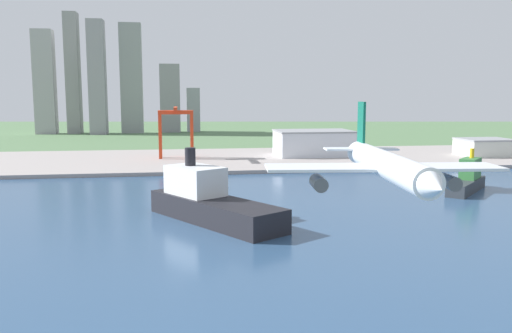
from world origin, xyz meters
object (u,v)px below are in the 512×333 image
at_px(cargo_ship, 209,202).
at_px(warehouse_annex, 485,147).
at_px(airplane_landing, 387,166).
at_px(warehouse_main, 313,143).
at_px(port_crane_red, 176,121).
at_px(container_barge, 468,180).

height_order(cargo_ship, warehouse_annex, cargo_ship).
height_order(airplane_landing, warehouse_annex, airplane_landing).
bearing_deg(warehouse_annex, warehouse_main, 170.10).
bearing_deg(airplane_landing, port_crane_red, 96.78).
bearing_deg(port_crane_red, cargo_ship, -86.08).
relative_size(container_barge, port_crane_red, 0.97).
distance_m(airplane_landing, cargo_ship, 126.24).
xyz_separation_m(cargo_ship, warehouse_annex, (226.34, 175.61, 1.47)).
relative_size(airplane_landing, port_crane_red, 1.20).
relative_size(cargo_ship, warehouse_main, 1.11).
bearing_deg(warehouse_annex, container_barge, -124.57).
bearing_deg(cargo_ship, port_crane_red, 93.92).
bearing_deg(warehouse_main, container_barge, -74.63).
xyz_separation_m(container_barge, port_crane_red, (-149.54, 149.55, 24.08)).
height_order(airplane_landing, container_barge, airplane_landing).
bearing_deg(cargo_ship, warehouse_annex, 37.81).
xyz_separation_m(container_barge, cargo_ship, (-136.23, -44.82, 1.53)).
distance_m(airplane_landing, warehouse_main, 327.54).
distance_m(container_barge, port_crane_red, 212.85).
relative_size(container_barge, cargo_ship, 0.56).
height_order(port_crane_red, warehouse_main, port_crane_red).
xyz_separation_m(container_barge, warehouse_main, (-42.30, 153.90, 6.15)).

